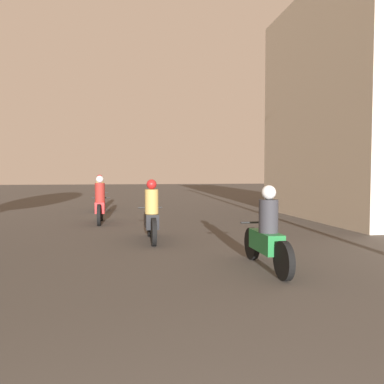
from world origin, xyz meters
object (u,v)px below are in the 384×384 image
at_px(motorcycle_black, 152,216).
at_px(building_right_near, 365,107).
at_px(motorcycle_blue, 100,196).
at_px(motorcycle_green, 267,236).
at_px(motorcycle_red, 100,204).

height_order(motorcycle_black, building_right_near, building_right_near).
bearing_deg(motorcycle_black, motorcycle_blue, 109.79).
height_order(motorcycle_green, motorcycle_blue, motorcycle_blue).
xyz_separation_m(motorcycle_black, motorcycle_blue, (-1.67, 7.75, 0.04)).
bearing_deg(building_right_near, motorcycle_black, -156.30).
xyz_separation_m(motorcycle_green, building_right_near, (6.41, 6.60, 3.50)).
bearing_deg(motorcycle_red, motorcycle_black, -68.26).
distance_m(motorcycle_green, motorcycle_red, 7.33).
height_order(motorcycle_red, motorcycle_blue, motorcycle_blue).
relative_size(motorcycle_green, motorcycle_red, 1.03).
height_order(motorcycle_green, motorcycle_red, motorcycle_red).
bearing_deg(motorcycle_green, motorcycle_black, 114.60).
relative_size(motorcycle_green, motorcycle_black, 1.03).
relative_size(motorcycle_black, building_right_near, 0.24).
bearing_deg(motorcycle_blue, motorcycle_red, -90.74).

